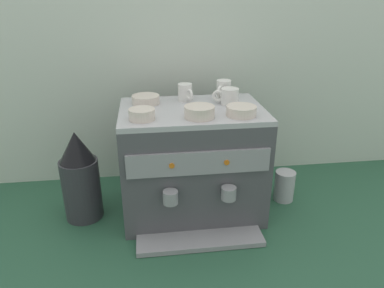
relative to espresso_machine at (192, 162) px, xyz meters
name	(u,v)px	position (x,y,z in m)	size (l,w,h in m)	color
ground_plane	(192,208)	(0.00, 0.00, -0.23)	(4.00, 4.00, 0.00)	#28563D
tiled_backsplash_wall	(182,60)	(0.00, 0.36, 0.36)	(2.80, 0.03, 1.19)	silver
espresso_machine	(192,162)	(0.00, 0.00, 0.00)	(0.57, 0.50, 0.46)	#4C4C51
ceramic_cup_0	(223,90)	(0.15, 0.12, 0.27)	(0.07, 0.10, 0.08)	white
ceramic_cup_1	(229,96)	(0.16, 0.04, 0.27)	(0.11, 0.07, 0.07)	white
ceramic_cup_2	(186,93)	(-0.01, 0.12, 0.27)	(0.06, 0.10, 0.07)	white
ceramic_bowl_0	(142,114)	(-0.20, -0.10, 0.25)	(0.10, 0.10, 0.04)	beige
ceramic_bowl_1	(146,100)	(-0.18, 0.10, 0.25)	(0.11, 0.11, 0.03)	beige
ceramic_bowl_2	(241,111)	(0.17, -0.10, 0.25)	(0.11, 0.11, 0.04)	beige
ceramic_bowl_3	(199,112)	(0.01, -0.11, 0.25)	(0.11, 0.11, 0.04)	beige
coffee_grinder	(80,177)	(-0.46, 0.01, -0.04)	(0.16, 0.16, 0.39)	#333338
milk_pitcher	(284,186)	(0.43, 0.02, -0.16)	(0.09, 0.09, 0.14)	#B7B7BC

